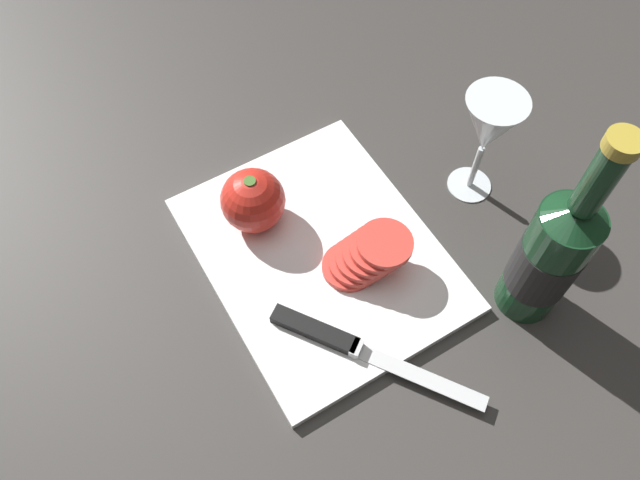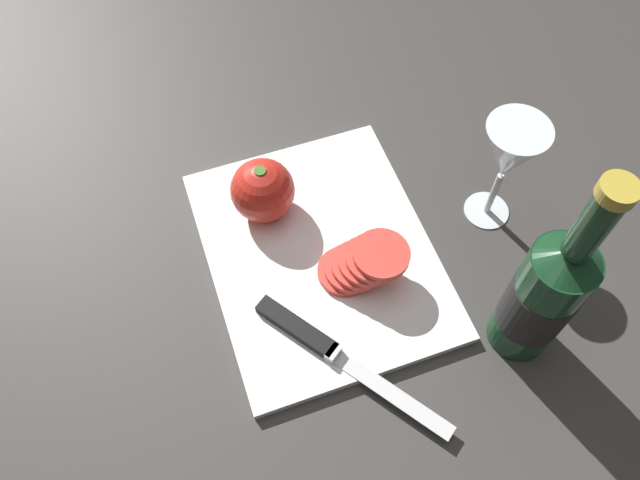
{
  "view_description": "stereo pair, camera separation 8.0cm",
  "coord_description": "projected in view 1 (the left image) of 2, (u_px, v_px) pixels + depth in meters",
  "views": [
    {
      "loc": [
        0.44,
        -0.18,
        0.73
      ],
      "look_at": [
        0.09,
        0.03,
        0.04
      ],
      "focal_mm": 35.0,
      "sensor_mm": 36.0,
      "label": 1
    },
    {
      "loc": [
        0.48,
        -0.1,
        0.73
      ],
      "look_at": [
        0.09,
        0.03,
        0.04
      ],
      "focal_mm": 35.0,
      "sensor_mm": 36.0,
      "label": 2
    }
  ],
  "objects": [
    {
      "name": "cutting_board",
      "position": [
        320.0,
        254.0,
        0.83
      ],
      "size": [
        0.36,
        0.29,
        0.01
      ],
      "color": "white",
      "rests_on": "ground_plane"
    },
    {
      "name": "knife",
      "position": [
        333.0,
        338.0,
        0.76
      ],
      "size": [
        0.24,
        0.18,
        0.01
      ],
      "rotation": [
        0.0,
        0.0,
        0.61
      ],
      "color": "silver",
      "rests_on": "cutting_board"
    },
    {
      "name": "whole_tomato",
      "position": [
        252.0,
        199.0,
        0.82
      ],
      "size": [
        0.09,
        0.09,
        0.09
      ],
      "color": "red",
      "rests_on": "cutting_board"
    },
    {
      "name": "wine_glass",
      "position": [
        489.0,
        128.0,
        0.79
      ],
      "size": [
        0.08,
        0.08,
        0.17
      ],
      "color": "silver",
      "rests_on": "ground_plane"
    },
    {
      "name": "ground_plane",
      "position": [
        267.0,
        218.0,
        0.87
      ],
      "size": [
        3.0,
        3.0,
        0.0
      ],
      "primitive_type": "plane",
      "color": "#383533"
    },
    {
      "name": "tomato_slice_stack_near",
      "position": [
        367.0,
        255.0,
        0.79
      ],
      "size": [
        0.09,
        0.11,
        0.06
      ],
      "color": "#D63D33",
      "rests_on": "cutting_board"
    },
    {
      "name": "wine_bottle",
      "position": [
        550.0,
        256.0,
        0.71
      ],
      "size": [
        0.08,
        0.08,
        0.32
      ],
      "color": "#14381E",
      "rests_on": "ground_plane"
    }
  ]
}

